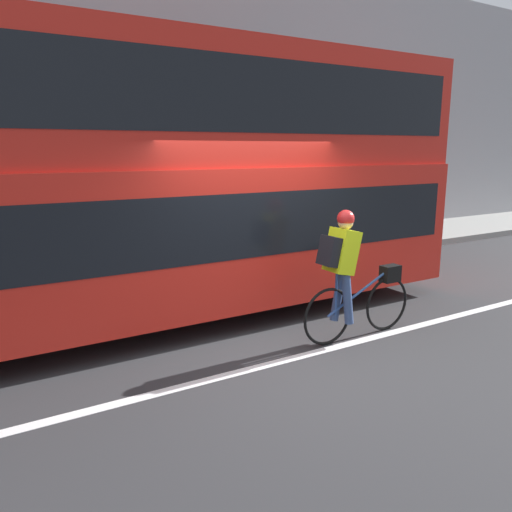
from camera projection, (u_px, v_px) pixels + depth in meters
The scene contains 7 objects.
ground_plane at pixel (285, 353), 6.00m from camera, with size 80.00×80.00×0.00m, color #2D2D30.
road_center_line at pixel (294, 358), 5.85m from camera, with size 50.00×0.14×0.01m, color silver.
sidewalk_curb at pixel (150, 267), 10.03m from camera, with size 60.00×2.51×0.16m.
building_facade at pixel (121, 100), 10.50m from camera, with size 60.00×0.30×6.80m.
bus at pixel (87, 174), 6.36m from camera, with size 10.75×2.51×3.77m.
cyclist_on_bike at pixel (350, 272), 6.24m from camera, with size 1.75×0.32×1.68m.
trash_bin at pixel (113, 243), 9.43m from camera, with size 0.50×0.50×0.99m.
Camera 1 is at (-3.19, -4.64, 2.41)m, focal length 35.00 mm.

